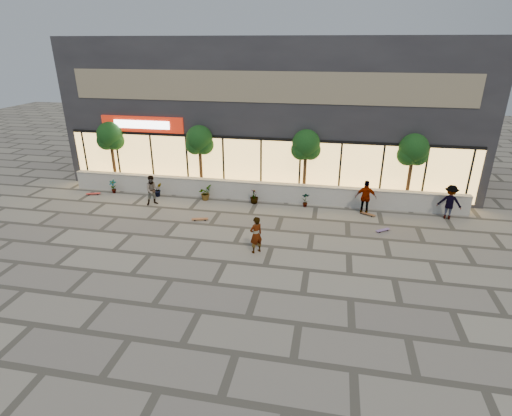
% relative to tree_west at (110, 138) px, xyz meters
% --- Properties ---
extents(ground, '(80.00, 80.00, 0.00)m').
position_rel_tree_west_xyz_m(ground, '(9.00, -7.70, -2.99)').
color(ground, gray).
rests_on(ground, ground).
extents(planter_wall, '(22.00, 0.42, 1.04)m').
position_rel_tree_west_xyz_m(planter_wall, '(9.00, -0.70, -2.46)').
color(planter_wall, silver).
rests_on(planter_wall, ground).
extents(retail_building, '(24.00, 9.17, 8.50)m').
position_rel_tree_west_xyz_m(retail_building, '(9.00, 4.79, 1.26)').
color(retail_building, '#27272C').
rests_on(retail_building, ground).
extents(shrub_a, '(0.43, 0.29, 0.81)m').
position_rel_tree_west_xyz_m(shrub_a, '(0.50, -1.25, -2.58)').
color(shrub_a, '#113613').
rests_on(shrub_a, ground).
extents(shrub_b, '(0.57, 0.57, 0.81)m').
position_rel_tree_west_xyz_m(shrub_b, '(3.30, -1.25, -2.58)').
color(shrub_b, '#113613').
rests_on(shrub_b, ground).
extents(shrub_c, '(0.68, 0.77, 0.81)m').
position_rel_tree_west_xyz_m(shrub_c, '(6.10, -1.25, -2.58)').
color(shrub_c, '#113613').
rests_on(shrub_c, ground).
extents(shrub_d, '(0.64, 0.64, 0.81)m').
position_rel_tree_west_xyz_m(shrub_d, '(8.90, -1.25, -2.58)').
color(shrub_d, '#113613').
rests_on(shrub_d, ground).
extents(shrub_e, '(0.46, 0.35, 0.81)m').
position_rel_tree_west_xyz_m(shrub_e, '(11.70, -1.25, -2.58)').
color(shrub_e, '#113613').
rests_on(shrub_e, ground).
extents(tree_west, '(1.60, 1.50, 3.92)m').
position_rel_tree_west_xyz_m(tree_west, '(0.00, 0.00, 0.00)').
color(tree_west, '#412617').
rests_on(tree_west, ground).
extents(tree_midwest, '(1.60, 1.50, 3.92)m').
position_rel_tree_west_xyz_m(tree_midwest, '(5.50, 0.00, 0.00)').
color(tree_midwest, '#412617').
rests_on(tree_midwest, ground).
extents(tree_mideast, '(1.60, 1.50, 3.92)m').
position_rel_tree_west_xyz_m(tree_mideast, '(11.50, 0.00, 0.00)').
color(tree_mideast, '#412617').
rests_on(tree_mideast, ground).
extents(tree_east, '(1.60, 1.50, 3.92)m').
position_rel_tree_west_xyz_m(tree_east, '(17.00, 0.00, 0.00)').
color(tree_east, '#412617').
rests_on(tree_east, ground).
extents(skater_center, '(0.69, 0.68, 1.61)m').
position_rel_tree_west_xyz_m(skater_center, '(10.06, -6.66, -2.18)').
color(skater_center, white).
rests_on(skater_center, ground).
extents(skater_left, '(1.01, 0.96, 1.64)m').
position_rel_tree_west_xyz_m(skater_left, '(3.57, -2.46, -2.17)').
color(skater_left, '#907A5D').
rests_on(skater_left, ground).
extents(skater_right_near, '(1.06, 0.48, 1.78)m').
position_rel_tree_west_xyz_m(skater_right_near, '(14.76, -1.57, -2.09)').
color(skater_right_near, silver).
rests_on(skater_right_near, ground).
extents(skater_right_far, '(1.25, 0.89, 1.75)m').
position_rel_tree_west_xyz_m(skater_right_far, '(18.80, -1.40, -2.11)').
color(skater_right_far, maroon).
rests_on(skater_right_far, ground).
extents(skateboard_center, '(0.85, 0.43, 0.10)m').
position_rel_tree_west_xyz_m(skateboard_center, '(6.71, -4.02, -2.90)').
color(skateboard_center, brown).
rests_on(skateboard_center, ground).
extents(skateboard_left, '(0.82, 0.45, 0.10)m').
position_rel_tree_west_xyz_m(skateboard_left, '(-0.50, -1.77, -2.91)').
color(skateboard_left, red).
rests_on(skateboard_left, ground).
extents(skateboard_right_near, '(0.77, 0.55, 0.09)m').
position_rel_tree_west_xyz_m(skateboard_right_near, '(14.94, -1.79, -2.91)').
color(skateboard_right_near, brown).
rests_on(skateboard_right_near, ground).
extents(skateboard_right_far, '(0.71, 0.60, 0.09)m').
position_rel_tree_west_xyz_m(skateboard_right_far, '(15.50, -3.59, -2.91)').
color(skateboard_right_far, '#6A5195').
rests_on(skateboard_right_far, ground).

